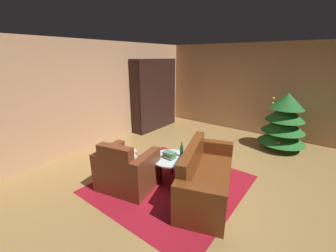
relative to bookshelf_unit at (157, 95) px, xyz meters
The scene contains 11 objects.
ground_plane 3.39m from the bookshelf_unit, 37.90° to the right, with size 8.02×8.02×0.00m, color olive.
wall_back 2.91m from the bookshelf_unit, 28.73° to the left, with size 5.67×0.06×2.60m, color tan.
wall_left 2.01m from the bookshelf_unit, 97.60° to the right, with size 0.06×6.81×2.60m, color tan.
area_rug 3.56m from the bookshelf_unit, 45.60° to the right, with size 2.37×2.46×0.01m, color maroon.
bookshelf_unit is the anchor object (origin of this frame).
armchair_red 3.56m from the bookshelf_unit, 58.58° to the right, with size 1.07×0.95×0.89m.
couch_red 3.84m from the bookshelf_unit, 37.54° to the right, with size 1.27×1.96×0.84m.
coffee_table 3.29m from the bookshelf_unit, 45.29° to the right, with size 0.75×0.75×0.45m.
book_stack_on_table 3.29m from the bookshelf_unit, 45.83° to the right, with size 0.22×0.18×0.12m.
bottle_on_table 3.25m from the bookshelf_unit, 41.64° to the right, with size 0.06×0.06×0.29m.
decorated_tree 3.66m from the bookshelf_unit, ahead, with size 1.10×1.10×1.41m.
Camera 1 is at (1.87, -3.19, 2.21)m, focal length 23.04 mm.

